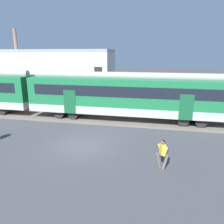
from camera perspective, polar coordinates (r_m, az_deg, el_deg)
ground_plane at (r=14.88m, az=-7.83°, el=-8.55°), size 160.00×160.00×0.00m
track_bed at (r=24.30m, az=-22.69°, el=-0.17°), size 80.00×4.40×0.01m
commuter_train at (r=22.52m, az=-18.02°, el=5.00°), size 38.05×3.07×4.73m
pedestrian_yellow at (r=11.83m, az=13.18°, el=-10.09°), size 0.71×0.53×1.67m
background_building at (r=32.36m, az=-15.48°, el=9.80°), size 17.24×5.00×9.20m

